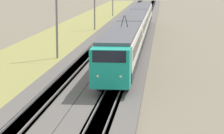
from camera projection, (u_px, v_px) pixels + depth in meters
ballast_main at (100, 44)px, 67.19m from camera, size 240.00×4.40×0.30m
ballast_adjacent at (134, 44)px, 66.77m from camera, size 240.00×4.40×0.30m
track_main at (100, 44)px, 67.19m from camera, size 240.00×1.57×0.45m
track_adjacent at (134, 44)px, 66.77m from camera, size 240.00×1.57×0.45m
grass_verge at (56, 44)px, 67.75m from camera, size 240.00×10.36×0.12m
passenger_train at (135, 27)px, 66.43m from camera, size 61.91×2.90×5.06m
catenary_mast_mid at (57, 20)px, 55.08m from camera, size 0.22×2.56×7.93m
catenary_mast_far at (95, 6)px, 84.87m from camera, size 0.22×2.56×7.50m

